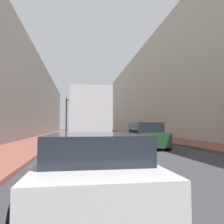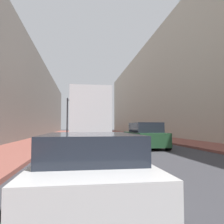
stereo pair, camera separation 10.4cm
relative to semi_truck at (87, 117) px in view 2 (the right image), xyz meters
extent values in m
cube|color=brown|center=(8.45, 8.40, -2.18)|extent=(3.48, 80.00, 0.15)
cube|color=brown|center=(-4.38, 8.40, -2.18)|extent=(3.48, 80.00, 0.15)
cube|color=#BCB29E|center=(13.19, 8.40, 5.40)|extent=(6.00, 80.00, 15.30)
cube|color=#66605B|center=(-9.12, 8.40, 3.37)|extent=(6.00, 80.00, 11.25)
cube|color=silver|center=(0.00, -1.22, 0.29)|extent=(2.58, 9.51, 2.89)
cube|color=black|center=(0.00, -1.22, -1.30)|extent=(1.29, 9.51, 0.24)
cube|color=black|center=(0.00, 4.77, -0.74)|extent=(2.58, 2.46, 3.03)
cylinder|color=black|center=(-1.14, -4.77, -1.75)|extent=(0.25, 1.00, 1.00)
cylinder|color=black|center=(1.14, -4.77, -1.75)|extent=(0.25, 1.00, 1.00)
cylinder|color=black|center=(-1.14, -3.57, -1.75)|extent=(0.25, 1.00, 1.00)
cylinder|color=black|center=(1.14, -3.57, -1.75)|extent=(0.25, 1.00, 1.00)
cylinder|color=black|center=(-1.14, 4.77, -1.75)|extent=(0.25, 1.00, 1.00)
cylinder|color=black|center=(1.14, 4.77, -1.75)|extent=(0.25, 1.00, 1.00)
cube|color=silver|center=(-0.50, -14.63, -1.73)|extent=(1.89, 4.25, 0.70)
cube|color=#1E232D|center=(-0.50, -14.84, -1.15)|extent=(1.66, 2.34, 0.46)
cylinder|color=black|center=(-1.44, -13.21, -1.93)|extent=(0.25, 0.64, 0.64)
cylinder|color=black|center=(0.45, -13.21, -1.93)|extent=(0.25, 0.64, 0.64)
cylinder|color=black|center=(-1.44, -16.16, -1.93)|extent=(0.25, 0.64, 0.64)
cylinder|color=black|center=(0.45, -16.16, -1.93)|extent=(0.25, 0.64, 0.64)
cube|color=#234C2D|center=(3.73, -4.57, -1.63)|extent=(1.93, 4.69, 0.87)
cube|color=#1E232D|center=(3.73, -4.80, -0.87)|extent=(1.70, 2.58, 0.65)
cylinder|color=black|center=(2.77, -2.92, -1.90)|extent=(0.25, 0.70, 0.70)
cylinder|color=black|center=(4.69, -2.92, -1.90)|extent=(0.25, 0.70, 0.70)
cylinder|color=black|center=(2.77, -6.31, -1.90)|extent=(0.25, 0.70, 0.70)
cylinder|color=black|center=(4.69, -6.31, -1.90)|extent=(0.25, 0.70, 0.70)
cylinder|color=black|center=(-2.49, 14.53, 0.61)|extent=(0.20, 0.20, 5.73)
cube|color=black|center=(0.89, 14.53, 3.18)|extent=(6.75, 0.12, 0.12)
cube|color=black|center=(-0.24, 14.53, 2.67)|extent=(0.30, 0.24, 0.90)
sphere|color=gold|center=(-0.24, 14.39, 2.67)|extent=(0.18, 0.18, 0.18)
cube|color=black|center=(2.01, 14.53, 2.67)|extent=(0.30, 0.24, 0.90)
sphere|color=gold|center=(2.01, 14.39, 2.67)|extent=(0.18, 0.18, 0.18)
camera|label=1|loc=(-0.80, -19.05, -0.78)|focal=35.00mm
camera|label=2|loc=(-0.70, -19.07, -0.78)|focal=35.00mm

